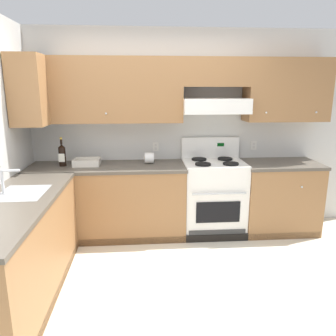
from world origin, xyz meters
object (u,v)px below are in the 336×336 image
(wine_bottle, at_px, (62,155))
(bowl, at_px, (87,163))
(paper_towel_roll, at_px, (149,158))
(stove, at_px, (213,196))

(wine_bottle, height_order, bowl, wine_bottle)
(bowl, distance_m, paper_towel_roll, 0.76)
(bowl, bearing_deg, wine_bottle, -177.49)
(wine_bottle, height_order, paper_towel_roll, wine_bottle)
(bowl, height_order, paper_towel_roll, paper_towel_roll)
(stove, distance_m, bowl, 1.64)
(paper_towel_roll, bearing_deg, stove, -6.00)
(stove, height_order, wine_bottle, wine_bottle)
(paper_towel_roll, bearing_deg, wine_bottle, -176.19)
(stove, relative_size, bowl, 3.85)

